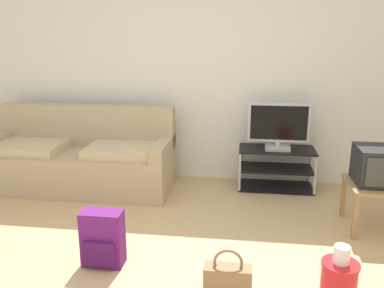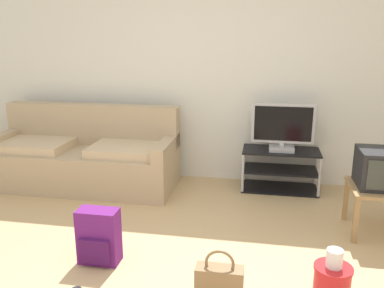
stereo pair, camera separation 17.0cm
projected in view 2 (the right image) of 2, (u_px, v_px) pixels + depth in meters
The scene contains 9 objects.
wall_back at pixel (208, 67), 4.78m from camera, with size 9.00×0.10×2.70m, color silver.
couch at pixel (85, 157), 4.75m from camera, with size 2.12×0.82×0.92m.
tv_stand at pixel (280, 170), 4.64m from camera, with size 0.85×0.42×0.47m.
flat_tv at pixel (283, 128), 4.49m from camera, with size 0.68×0.22×0.53m.
side_table at pixel (380, 194), 3.57m from camera, with size 0.52×0.52×0.44m.
crt_tv at pixel (383, 169), 3.53m from camera, with size 0.41×0.40×0.33m.
backpack at pixel (99, 237), 3.15m from camera, with size 0.31×0.24×0.44m.
handbag at pixel (219, 281), 2.74m from camera, with size 0.32×0.13×0.36m.
cleaning_bucket at pixel (332, 284), 2.63m from camera, with size 0.25×0.25×0.42m.
Camera 2 is at (0.69, -2.36, 1.73)m, focal length 38.10 mm.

